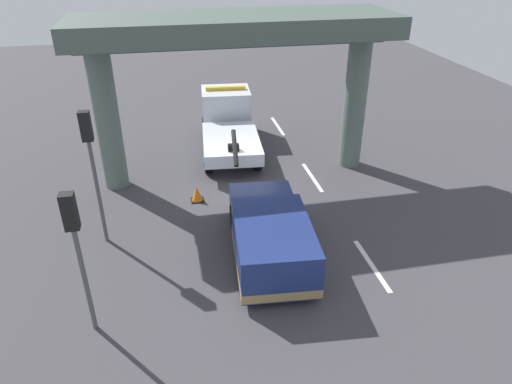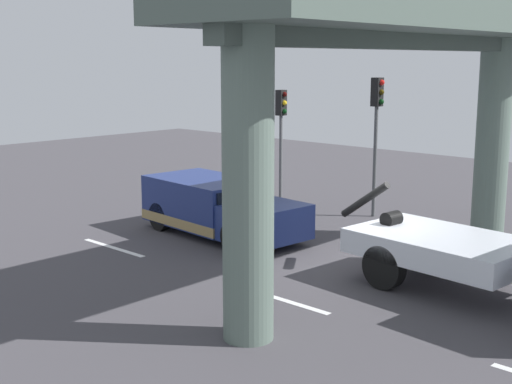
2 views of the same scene
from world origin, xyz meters
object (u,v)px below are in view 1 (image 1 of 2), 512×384
traffic_light_far (90,150)px  traffic_cone_orange (197,194)px  traffic_light_near (75,234)px  towed_van_green (270,237)px  tow_truck_white (228,122)px

traffic_light_far → traffic_cone_orange: 4.80m
traffic_cone_orange → traffic_light_near: bearing=152.1°
towed_van_green → traffic_cone_orange: 4.49m
traffic_light_near → traffic_light_far: bearing=0.0°
towed_van_green → traffic_cone_orange: towed_van_green is taller
towed_van_green → traffic_light_far: bearing=68.2°
traffic_light_near → traffic_light_far: 4.01m
tow_truck_white → traffic_cone_orange: tow_truck_white is taller
tow_truck_white → traffic_light_near: 12.24m
tow_truck_white → towed_van_green: tow_truck_white is taller
tow_truck_white → towed_van_green: (-9.00, 0.07, -0.42)m
traffic_cone_orange → tow_truck_white: bearing=-21.6°
traffic_light_far → traffic_light_near: bearing=180.0°
traffic_light_near → traffic_light_far: (4.00, 0.00, 0.35)m
tow_truck_white → traffic_light_near: size_ratio=1.85×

